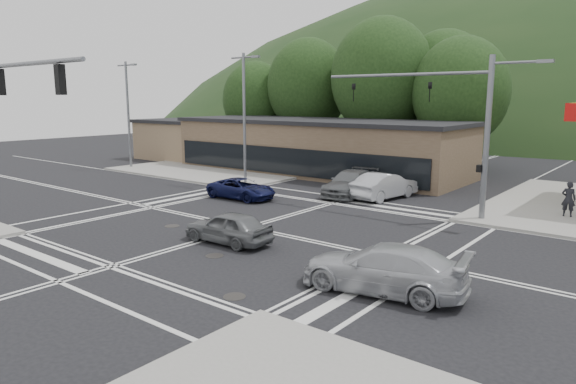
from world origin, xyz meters
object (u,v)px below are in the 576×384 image
Objects in this scene: car_blue_west at (242,189)px; pedestrian at (569,199)px; car_grey_center at (228,227)px; car_northbound at (350,183)px; car_queue_a at (384,186)px; car_queue_b at (447,169)px; car_silver_east at (383,268)px.

pedestrian is (16.53, 6.21, 0.43)m from car_blue_west.
car_grey_center is 12.51m from car_northbound.
car_blue_west is 9.63m from car_grey_center.
car_blue_west is 0.83× the size of car_northbound.
car_queue_a is at bearing 174.70° from car_grey_center.
car_northbound is at bearing 82.17° from car_queue_b.
car_northbound reaches higher than car_silver_east.
car_northbound is (4.57, 5.04, 0.16)m from car_blue_west.
car_blue_west is 6.81m from car_northbound.
car_grey_center is 0.76× the size of car_silver_east.
car_silver_east is (7.70, -0.91, 0.08)m from car_grey_center.
car_grey_center is 0.75× the size of car_northbound.
car_queue_b is (6.97, 14.77, 0.19)m from car_blue_west.
car_queue_a is 2.70× the size of pedestrian.
car_blue_west is 0.93× the size of car_queue_b.
car_grey_center is 17.05m from pedestrian.
car_silver_east reaches higher than car_grey_center.
car_queue_b is at bearing -83.06° from car_queue_a.
car_silver_east is 14.71m from pedestrian.
car_queue_b reaches higher than car_queue_a.
car_silver_east is 15.35m from car_queue_a.
car_queue_b reaches higher than car_northbound.
car_queue_b is (0.18, 9.45, 0.01)m from car_queue_a.
pedestrian is (10.32, 13.57, 0.36)m from car_grey_center.
car_northbound is at bearing -175.18° from car_grey_center.
car_queue_a is 9.46m from car_queue_b.
car_queue_b is 12.84m from pedestrian.
car_queue_b reaches higher than car_grey_center.
car_northbound is at bearing -154.31° from car_silver_east.
car_queue_b is (-6.95, 23.04, 0.05)m from car_silver_east.
car_northbound is (-1.64, 12.40, 0.09)m from car_grey_center.
car_silver_east reaches higher than car_blue_west.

